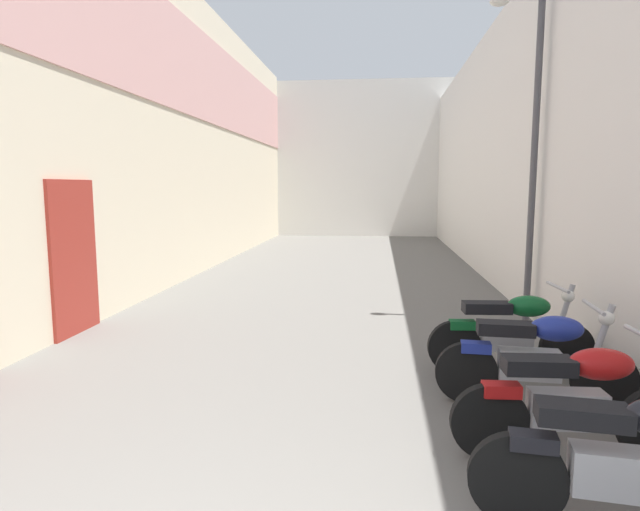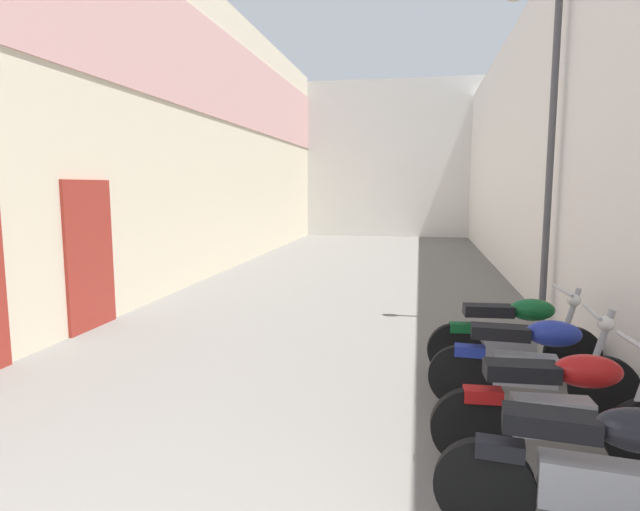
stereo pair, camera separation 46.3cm
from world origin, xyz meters
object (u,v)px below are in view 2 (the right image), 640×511
motorcycle_nearest (603,473)px  motorcycle_fourth (515,334)px  street_lamp (545,135)px  motorcycle_second (561,407)px  motorcycle_third (532,362)px

motorcycle_nearest → motorcycle_fourth: same height
motorcycle_fourth → street_lamp: street_lamp is taller
motorcycle_second → motorcycle_fourth: same height
motorcycle_nearest → street_lamp: street_lamp is taller
motorcycle_nearest → motorcycle_third: size_ratio=1.00×
motorcycle_second → motorcycle_third: 1.02m
motorcycle_second → street_lamp: 4.92m
motorcycle_nearest → street_lamp: bearing=82.3°
motorcycle_third → motorcycle_fourth: bearing=90.0°
motorcycle_third → motorcycle_fourth: 0.92m
motorcycle_fourth → street_lamp: 3.37m
motorcycle_second → street_lamp: (0.70, 4.27, 2.33)m
motorcycle_third → motorcycle_fourth: size_ratio=1.00×
motorcycle_fourth → motorcycle_second: bearing=-90.0°
street_lamp → motorcycle_second: bearing=-99.3°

